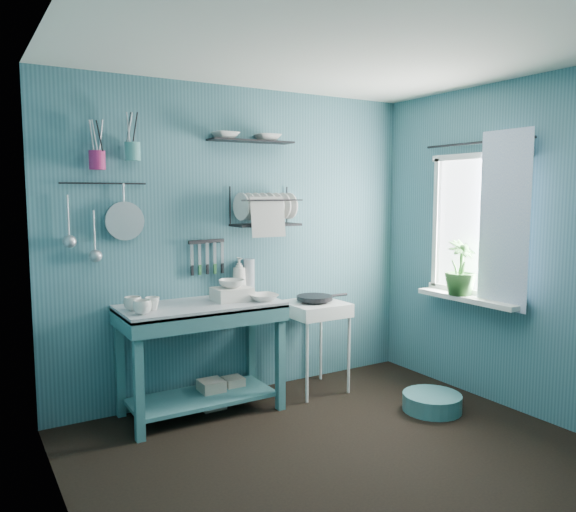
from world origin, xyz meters
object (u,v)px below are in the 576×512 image
mug_right (133,304)px  frying_pan (315,298)px  wash_tub (232,294)px  soap_bottle (239,276)px  mug_mid (152,304)px  dish_rack (266,206)px  utensil_cup_magenta (97,160)px  storage_tin_large (211,394)px  mug_left (142,307)px  potted_plant (460,268)px  hotplate_stand (314,346)px  water_bottle (249,276)px  work_counter (201,358)px  colander (125,221)px  utensil_cup_teal (133,152)px  storage_tin_small (233,390)px  floor_basin (432,402)px

mug_right → frying_pan: mug_right is taller
wash_tub → soap_bottle: soap_bottle is taller
mug_mid → mug_right: size_ratio=0.81×
dish_rack → utensil_cup_magenta: 1.34m
mug_mid → storage_tin_large: size_ratio=0.45×
mug_right → utensil_cup_magenta: (-0.16, 0.20, 0.99)m
mug_left → potted_plant: bearing=-12.5°
utensil_cup_magenta → hotplate_stand: bearing=-7.6°
water_bottle → dish_rack: size_ratio=0.51×
mug_mid → potted_plant: (2.35, -0.64, 0.17)m
work_counter → storage_tin_large: size_ratio=5.40×
hotplate_stand → colander: size_ratio=2.69×
dish_rack → soap_bottle: bearing=168.2°
utensil_cup_magenta → colander: size_ratio=0.46×
work_counter → soap_bottle: size_ratio=3.97×
mug_left → water_bottle: water_bottle is taller
soap_bottle → dish_rack: dish_rack is taller
hotplate_stand → soap_bottle: bearing=167.0°
utensil_cup_teal → storage_tin_small: size_ratio=0.65×
mug_left → utensil_cup_magenta: (-0.18, 0.36, 0.99)m
dish_rack → storage_tin_large: bearing=-168.0°
mug_right → potted_plant: potted_plant is taller
work_counter → mug_mid: (-0.38, -0.06, 0.47)m
hotplate_stand → dish_rack: (-0.36, 0.17, 1.17)m
utensil_cup_teal → potted_plant: 2.70m
water_bottle → storage_tin_large: 0.98m
water_bottle → dish_rack: (0.12, -0.07, 0.57)m
utensil_cup_magenta → colander: (0.18, 0.03, -0.43)m
wash_tub → utensil_cup_teal: utensil_cup_teal is taller
work_counter → colander: colander is taller
mug_right → storage_tin_small: size_ratio=0.61×
potted_plant → mug_right: bearing=164.2°
utensil_cup_teal → floor_basin: utensil_cup_teal is taller
frying_pan → storage_tin_small: 0.99m
mug_right → water_bottle: water_bottle is taller
frying_pan → dish_rack: (-0.36, 0.17, 0.76)m
water_bottle → colander: 1.10m
frying_pan → wash_tub: bearing=179.7°
wash_tub → storage_tin_small: size_ratio=1.40×
water_bottle → utensil_cup_teal: bearing=-178.6°
utensil_cup_magenta → mug_right: bearing=-50.8°
mug_mid → utensil_cup_magenta: bearing=137.5°
utensil_cup_teal → colander: size_ratio=0.46×
utensil_cup_magenta → wash_tub: bearing=-13.4°
soap_bottle → colander: bearing=178.2°
storage_tin_small → storage_tin_large: bearing=-171.5°
floor_basin → frying_pan: bearing=121.7°
mug_left → mug_mid: 0.14m
utensil_cup_magenta → storage_tin_small: (0.96, -0.12, -1.78)m
storage_tin_small → floor_basin: size_ratio=0.45×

